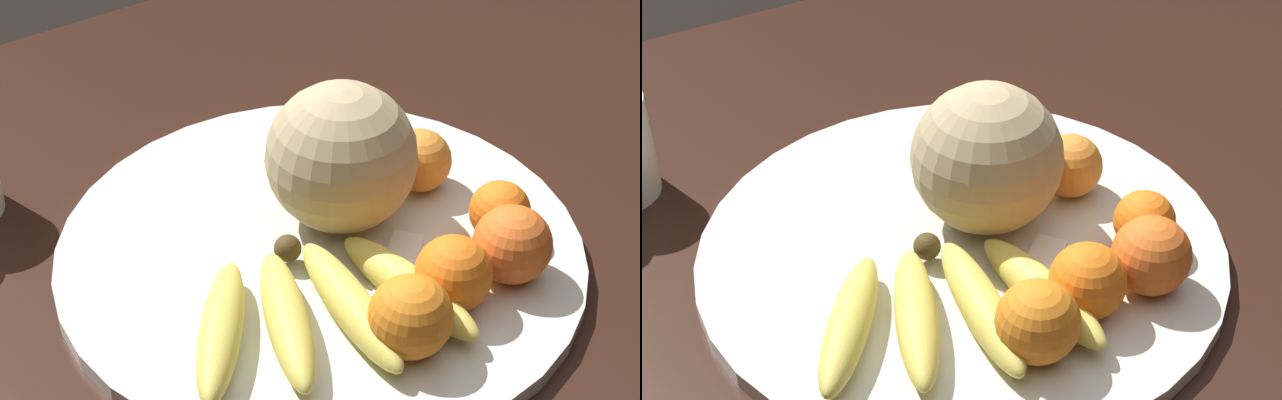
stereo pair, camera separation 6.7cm
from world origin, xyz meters
TOP-DOWN VIEW (x-y plane):
  - kitchen_table at (0.00, 0.00)m, footprint 1.34×1.15m
  - fruit_bowl at (0.04, -0.02)m, footprint 0.48×0.48m
  - melon at (0.00, -0.04)m, footprint 0.14×0.14m
  - banana_bunch at (0.10, 0.06)m, footprint 0.24×0.20m
  - orange_front_left at (-0.01, 0.11)m, footprint 0.07×0.07m
  - orange_front_right at (-0.07, 0.11)m, footprint 0.07×0.07m
  - orange_mid_center at (-0.10, 0.06)m, footprint 0.06×0.06m
  - orange_back_left at (-0.09, -0.04)m, footprint 0.06×0.06m
  - orange_back_right at (0.06, 0.13)m, footprint 0.07×0.07m
  - produce_tag at (0.00, 0.04)m, footprint 0.09×0.08m

SIDE VIEW (x-z plane):
  - kitchen_table at x=0.00m, z-range 0.27..0.99m
  - fruit_bowl at x=0.04m, z-range 0.72..0.74m
  - produce_tag at x=0.00m, z-range 0.73..0.74m
  - banana_bunch at x=0.10m, z-range 0.73..0.77m
  - orange_mid_center at x=-0.10m, z-range 0.73..0.79m
  - orange_back_left at x=-0.09m, z-range 0.73..0.80m
  - orange_front_left at x=-0.01m, z-range 0.73..0.80m
  - orange_back_right at x=0.06m, z-range 0.73..0.80m
  - orange_front_right at x=-0.07m, z-range 0.73..0.80m
  - melon at x=0.00m, z-range 0.73..0.87m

